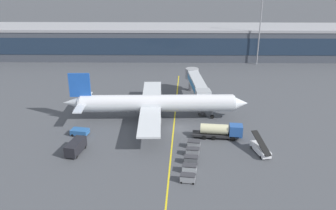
{
  "coord_description": "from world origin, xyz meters",
  "views": [
    {
      "loc": [
        -1.63,
        -74.9,
        35.22
      ],
      "look_at": [
        -2.68,
        3.07,
        4.5
      ],
      "focal_mm": 37.75,
      "sensor_mm": 36.0,
      "label": 1
    }
  ],
  "objects_px": {
    "main_airliner": "(156,103)",
    "baggage_cart_2": "(191,159)",
    "lavatory_truck": "(76,146)",
    "pushback_tug": "(80,132)",
    "belt_loader": "(260,149)",
    "baggage_cart_3": "(193,151)",
    "fuel_tanker": "(221,131)",
    "baggage_cart_1": "(189,168)",
    "baggage_cart_4": "(194,144)",
    "baggage_cart_0": "(188,178)"
  },
  "relations": [
    {
      "from": "pushback_tug",
      "to": "belt_loader",
      "type": "height_order",
      "value": "belt_loader"
    },
    {
      "from": "main_airliner",
      "to": "baggage_cart_3",
      "type": "relative_size",
      "value": 15.88
    },
    {
      "from": "belt_loader",
      "to": "baggage_cart_0",
      "type": "height_order",
      "value": "belt_loader"
    },
    {
      "from": "main_airliner",
      "to": "belt_loader",
      "type": "height_order",
      "value": "main_airliner"
    },
    {
      "from": "main_airliner",
      "to": "lavatory_truck",
      "type": "xyz_separation_m",
      "value": [
        -15.41,
        -17.08,
        -2.76
      ]
    },
    {
      "from": "lavatory_truck",
      "to": "baggage_cart_3",
      "type": "xyz_separation_m",
      "value": [
        23.5,
        -0.68,
        -0.64
      ]
    },
    {
      "from": "baggage_cart_2",
      "to": "baggage_cart_4",
      "type": "bearing_deg",
      "value": 81.99
    },
    {
      "from": "fuel_tanker",
      "to": "baggage_cart_3",
      "type": "relative_size",
      "value": 3.88
    },
    {
      "from": "lavatory_truck",
      "to": "main_airliner",
      "type": "bearing_deg",
      "value": 47.94
    },
    {
      "from": "belt_loader",
      "to": "pushback_tug",
      "type": "bearing_deg",
      "value": 168.69
    },
    {
      "from": "main_airliner",
      "to": "belt_loader",
      "type": "distance_m",
      "value": 27.74
    },
    {
      "from": "main_airliner",
      "to": "baggage_cart_1",
      "type": "height_order",
      "value": "main_airliner"
    },
    {
      "from": "pushback_tug",
      "to": "baggage_cart_0",
      "type": "xyz_separation_m",
      "value": [
        23.32,
        -18.11,
        -0.07
      ]
    },
    {
      "from": "main_airliner",
      "to": "baggage_cart_3",
      "type": "distance_m",
      "value": 19.81
    },
    {
      "from": "main_airliner",
      "to": "baggage_cart_3",
      "type": "bearing_deg",
      "value": -65.52
    },
    {
      "from": "main_airliner",
      "to": "fuel_tanker",
      "type": "distance_m",
      "value": 17.99
    },
    {
      "from": "main_airliner",
      "to": "baggage_cart_4",
      "type": "height_order",
      "value": "main_airliner"
    },
    {
      "from": "pushback_tug",
      "to": "baggage_cart_2",
      "type": "relative_size",
      "value": 1.46
    },
    {
      "from": "pushback_tug",
      "to": "baggage_cart_1",
      "type": "height_order",
      "value": "baggage_cart_1"
    },
    {
      "from": "main_airliner",
      "to": "baggage_cart_2",
      "type": "relative_size",
      "value": 15.88
    },
    {
      "from": "main_airliner",
      "to": "baggage_cart_2",
      "type": "xyz_separation_m",
      "value": [
        7.64,
        -20.93,
        -3.39
      ]
    },
    {
      "from": "baggage_cart_3",
      "to": "baggage_cart_4",
      "type": "relative_size",
      "value": 1.0
    },
    {
      "from": "baggage_cart_2",
      "to": "baggage_cart_1",
      "type": "bearing_deg",
      "value": -98.01
    },
    {
      "from": "main_airliner",
      "to": "baggage_cart_2",
      "type": "distance_m",
      "value": 22.54
    },
    {
      "from": "baggage_cart_0",
      "to": "baggage_cart_3",
      "type": "distance_m",
      "value": 9.6
    },
    {
      "from": "main_airliner",
      "to": "baggage_cart_3",
      "type": "xyz_separation_m",
      "value": [
        8.09,
        -17.76,
        -3.39
      ]
    },
    {
      "from": "pushback_tug",
      "to": "baggage_cart_3",
      "type": "bearing_deg",
      "value": -19.23
    },
    {
      "from": "belt_loader",
      "to": "baggage_cart_3",
      "type": "xyz_separation_m",
      "value": [
        -13.72,
        -0.92,
        -0.21
      ]
    },
    {
      "from": "lavatory_truck",
      "to": "baggage_cart_3",
      "type": "distance_m",
      "value": 23.52
    },
    {
      "from": "fuel_tanker",
      "to": "lavatory_truck",
      "type": "xyz_separation_m",
      "value": [
        -30.04,
        -6.9,
        -0.32
      ]
    },
    {
      "from": "baggage_cart_2",
      "to": "baggage_cart_4",
      "type": "height_order",
      "value": "same"
    },
    {
      "from": "pushback_tug",
      "to": "baggage_cart_4",
      "type": "bearing_deg",
      "value": -12.21
    },
    {
      "from": "lavatory_truck",
      "to": "baggage_cart_3",
      "type": "relative_size",
      "value": 2.16
    },
    {
      "from": "main_airliner",
      "to": "baggage_cart_0",
      "type": "height_order",
      "value": "main_airliner"
    },
    {
      "from": "baggage_cart_1",
      "to": "baggage_cart_0",
      "type": "bearing_deg",
      "value": -98.01
    },
    {
      "from": "lavatory_truck",
      "to": "baggage_cart_3",
      "type": "height_order",
      "value": "lavatory_truck"
    },
    {
      "from": "lavatory_truck",
      "to": "pushback_tug",
      "type": "relative_size",
      "value": 1.48
    },
    {
      "from": "baggage_cart_2",
      "to": "baggage_cart_3",
      "type": "xyz_separation_m",
      "value": [
        0.45,
        3.17,
        0.0
      ]
    },
    {
      "from": "baggage_cart_1",
      "to": "baggage_cart_4",
      "type": "distance_m",
      "value": 9.6
    },
    {
      "from": "main_airliner",
      "to": "lavatory_truck",
      "type": "bearing_deg",
      "value": -132.06
    },
    {
      "from": "lavatory_truck",
      "to": "belt_loader",
      "type": "bearing_deg",
      "value": 0.37
    },
    {
      "from": "belt_loader",
      "to": "baggage_cart_2",
      "type": "height_order",
      "value": "belt_loader"
    },
    {
      "from": "main_airliner",
      "to": "baggage_cart_4",
      "type": "relative_size",
      "value": 15.88
    },
    {
      "from": "baggage_cart_1",
      "to": "baggage_cart_2",
      "type": "relative_size",
      "value": 1.0
    },
    {
      "from": "lavatory_truck",
      "to": "baggage_cart_0",
      "type": "distance_m",
      "value": 24.4
    },
    {
      "from": "main_airliner",
      "to": "baggage_cart_1",
      "type": "bearing_deg",
      "value": -73.37
    },
    {
      "from": "fuel_tanker",
      "to": "belt_loader",
      "type": "height_order",
      "value": "belt_loader"
    },
    {
      "from": "main_airliner",
      "to": "lavatory_truck",
      "type": "distance_m",
      "value": 23.17
    },
    {
      "from": "baggage_cart_1",
      "to": "baggage_cart_3",
      "type": "relative_size",
      "value": 1.0
    },
    {
      "from": "main_airliner",
      "to": "baggage_cart_0",
      "type": "relative_size",
      "value": 15.88
    }
  ]
}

